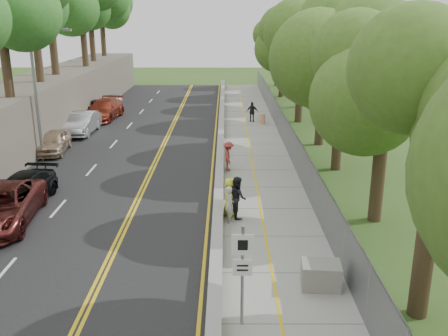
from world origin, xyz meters
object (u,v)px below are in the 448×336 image
car_2 (1,206)px  painter_0 (229,197)px  person_far (252,112)px  construction_barrel (262,119)px  concrete_block (321,275)px  streetlight (39,85)px  signpost (242,265)px

car_2 → painter_0: painter_0 is taller
car_2 → person_far: (11.80, 21.29, 0.02)m
construction_barrel → concrete_block: concrete_block is taller
streetlight → construction_barrel: 18.14m
painter_0 → streetlight: bearing=31.6°
concrete_block → painter_0: (-2.96, 6.06, 0.46)m
signpost → person_far: signpost is taller
construction_barrel → person_far: person_far is taller
streetlight → concrete_block: bearing=-46.4°
streetlight → car_2: streetlight is taller
streetlight → construction_barrel: size_ratio=9.59×
painter_0 → person_far: bearing=-25.9°
signpost → construction_barrel: 27.88m
construction_barrel → concrete_block: size_ratio=0.66×
concrete_block → person_far: 26.45m
construction_barrel → painter_0: 19.77m
signpost → painter_0: 8.24m
concrete_block → painter_0: size_ratio=0.72×
streetlight → person_far: 17.97m
painter_0 → car_2: bearing=75.3°
painter_0 → concrete_block: bearing=-174.1°
signpost → construction_barrel: (2.52, 27.73, -1.50)m
car_2 → painter_0: 9.79m
car_2 → painter_0: (9.75, 0.92, 0.07)m
concrete_block → person_far: bearing=92.0°
construction_barrel → person_far: (-0.77, 0.81, 0.41)m
concrete_block → person_far: size_ratio=0.77×
signpost → concrete_block: size_ratio=2.45×
signpost → construction_barrel: signpost is taller
streetlight → painter_0: 14.76m
signpost → painter_0: (-0.30, 8.17, -1.03)m
streetlight → painter_0: bearing=-38.3°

